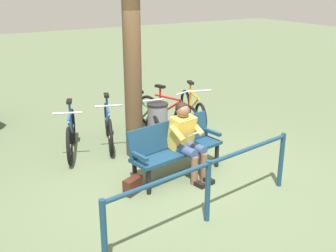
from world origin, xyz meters
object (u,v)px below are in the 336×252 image
bicycle_red (193,110)px  litter_bin (158,124)px  bench (174,145)px  person_reading (186,137)px  bicycle_silver (167,114)px  bicycle_purple (108,126)px  bicycle_blue (143,121)px  handbag (133,186)px  tree_trunk (132,62)px  bicycle_orange (71,134)px

bicycle_red → litter_bin: bearing=-48.5°
bench → person_reading: person_reading is taller
person_reading → bicycle_silver: (-0.81, -1.94, -0.31)m
person_reading → bicycle_purple: 1.96m
bench → bicycle_blue: bicycle_blue is taller
handbag → bicycle_silver: bearing=-131.5°
litter_bin → person_reading: bearing=79.4°
tree_trunk → bicycle_red: (-1.71, -0.69, -1.30)m
person_reading → bicycle_orange: size_ratio=0.76×
bicycle_silver → bicycle_blue: same height
person_reading → bicycle_red: size_ratio=0.74×
tree_trunk → bicycle_orange: size_ratio=2.10×
bench → bicycle_red: size_ratio=1.02×
bench → bicycle_blue: size_ratio=0.99×
bicycle_silver → bicycle_blue: size_ratio=0.96×
tree_trunk → bench: bearing=99.7°
bicycle_silver → bicycle_orange: size_ratio=1.01×
litter_bin → bicycle_silver: (-0.56, -0.60, -0.05)m
bench → bicycle_red: bearing=-141.1°
handbag → bicycle_red: size_ratio=0.18×
litter_bin → bicycle_silver: bearing=-133.2°
bench → bicycle_blue: bearing=-110.7°
litter_bin → bicycle_red: (-1.16, -0.55, -0.05)m
bicycle_silver → bench: bearing=-47.3°
bicycle_red → bicycle_silver: (0.60, -0.05, 0.00)m
person_reading → litter_bin: bearing=-110.4°
bench → person_reading: (-0.13, 0.14, 0.16)m
bicycle_silver → tree_trunk: bearing=-76.1°
tree_trunk → bicycle_purple: 1.48m
bicycle_blue → bicycle_purple: bearing=-88.8°
person_reading → tree_trunk: bearing=-85.5°
bench → bicycle_orange: bicycle_orange is taller
bicycle_silver → bicycle_blue: 0.63m
litter_bin → bicycle_purple: bearing=-34.6°
bicycle_purple → litter_bin: bearing=74.9°
tree_trunk → bicycle_silver: bearing=-146.3°
bicycle_blue → bicycle_orange: 1.44m
bench → person_reading: bearing=121.1°
bicycle_red → bicycle_orange: size_ratio=1.03×
bench → litter_bin: size_ratio=2.01×
bicycle_silver → bicycle_orange: 2.06m
handbag → tree_trunk: size_ratio=0.09×
bicycle_silver → bicycle_red: bearing=65.6°
bicycle_red → bicycle_orange: bearing=-72.7°
tree_trunk → bicycle_orange: bearing=-34.3°
person_reading → bicycle_orange: (1.25, -1.84, -0.31)m
bench → litter_bin: bearing=-117.3°
litter_bin → bicycle_blue: size_ratio=0.49×
bicycle_purple → bicycle_orange: size_ratio=1.01×
bicycle_red → person_reading: bearing=-20.5°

